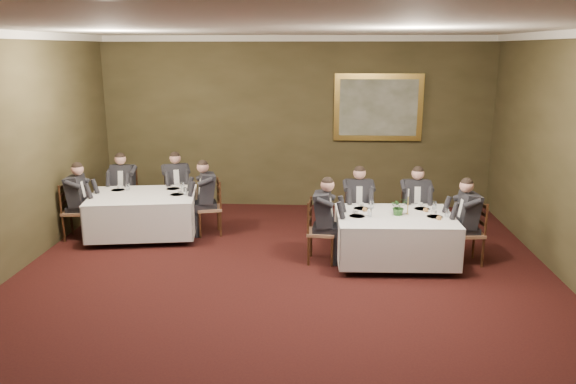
# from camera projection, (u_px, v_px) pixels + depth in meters

# --- Properties ---
(ground) EXTENTS (10.00, 10.00, 0.00)m
(ground) POSITION_uv_depth(u_px,v_px,m) (279.00, 311.00, 7.16)
(ground) COLOR black
(ground) RESTS_ON ground
(ceiling) EXTENTS (8.00, 10.00, 0.10)m
(ceiling) POSITION_uv_depth(u_px,v_px,m) (278.00, 25.00, 6.29)
(ceiling) COLOR silver
(ceiling) RESTS_ON back_wall
(back_wall) EXTENTS (8.00, 0.10, 3.50)m
(back_wall) POSITION_uv_depth(u_px,v_px,m) (296.00, 123.00, 11.56)
(back_wall) COLOR #35301A
(back_wall) RESTS_ON ground
(crown_molding) EXTENTS (8.00, 10.00, 0.12)m
(crown_molding) POSITION_uv_depth(u_px,v_px,m) (278.00, 31.00, 6.31)
(crown_molding) COLOR white
(crown_molding) RESTS_ON back_wall
(table_main) EXTENTS (1.84, 1.42, 0.67)m
(table_main) POSITION_uv_depth(u_px,v_px,m) (394.00, 235.00, 8.68)
(table_main) COLOR black
(table_main) RESTS_ON ground
(table_second) EXTENTS (2.01, 1.65, 0.67)m
(table_second) POSITION_uv_depth(u_px,v_px,m) (144.00, 212.00, 9.90)
(table_second) COLOR black
(table_second) RESTS_ON ground
(chair_main_backleft) EXTENTS (0.46, 0.44, 1.00)m
(chair_main_backleft) POSITION_uv_depth(u_px,v_px,m) (357.00, 226.00, 9.63)
(chair_main_backleft) COLOR #8C6347
(chair_main_backleft) RESTS_ON ground
(diner_main_backleft) EXTENTS (0.43, 0.50, 1.35)m
(diner_main_backleft) POSITION_uv_depth(u_px,v_px,m) (358.00, 214.00, 9.56)
(diner_main_backleft) COLOR black
(diner_main_backleft) RESTS_ON chair_main_backleft
(chair_main_backright) EXTENTS (0.45, 0.43, 1.00)m
(chair_main_backright) POSITION_uv_depth(u_px,v_px,m) (414.00, 227.00, 9.60)
(chair_main_backright) COLOR #8C6347
(chair_main_backright) RESTS_ON ground
(diner_main_backright) EXTENTS (0.43, 0.49, 1.35)m
(diner_main_backright) POSITION_uv_depth(u_px,v_px,m) (415.00, 214.00, 9.53)
(diner_main_backright) COLOR black
(diner_main_backright) RESTS_ON chair_main_backright
(chair_main_endleft) EXTENTS (0.46, 0.48, 1.00)m
(chair_main_endleft) POSITION_uv_depth(u_px,v_px,m) (321.00, 244.00, 8.75)
(chair_main_endleft) COLOR #8C6347
(chair_main_endleft) RESTS_ON ground
(diner_main_endleft) EXTENTS (0.51, 0.45, 1.35)m
(diner_main_endleft) POSITION_uv_depth(u_px,v_px,m) (322.00, 230.00, 8.69)
(diner_main_endleft) COLOR black
(diner_main_endleft) RESTS_ON chair_main_endleft
(chair_main_endright) EXTENTS (0.46, 0.48, 1.00)m
(chair_main_endright) POSITION_uv_depth(u_px,v_px,m) (468.00, 245.00, 8.69)
(chair_main_endright) COLOR #8C6347
(chair_main_endright) RESTS_ON ground
(diner_main_endright) EXTENTS (0.52, 0.45, 1.35)m
(diner_main_endright) POSITION_uv_depth(u_px,v_px,m) (468.00, 232.00, 8.63)
(diner_main_endright) COLOR black
(diner_main_endright) RESTS_ON chair_main_endright
(chair_sec_backleft) EXTENTS (0.45, 0.43, 1.00)m
(chair_sec_backleft) POSITION_uv_depth(u_px,v_px,m) (126.00, 207.00, 10.80)
(chair_sec_backleft) COLOR #8C6347
(chair_sec_backleft) RESTS_ON ground
(diner_sec_backleft) EXTENTS (0.43, 0.49, 1.35)m
(diner_sec_backleft) POSITION_uv_depth(u_px,v_px,m) (125.00, 196.00, 10.73)
(diner_sec_backleft) COLOR black
(diner_sec_backleft) RESTS_ON chair_sec_backleft
(chair_sec_backright) EXTENTS (0.56, 0.55, 1.00)m
(chair_sec_backright) POSITION_uv_depth(u_px,v_px,m) (177.00, 206.00, 10.89)
(chair_sec_backright) COLOR #8C6347
(chair_sec_backright) RESTS_ON ground
(diner_sec_backright) EXTENTS (0.54, 0.59, 1.35)m
(diner_sec_backright) POSITION_uv_depth(u_px,v_px,m) (177.00, 194.00, 10.82)
(diner_sec_backright) COLOR black
(diner_sec_backright) RESTS_ON chair_sec_backright
(chair_sec_endright) EXTENTS (0.53, 0.54, 1.00)m
(chair_sec_endright) POSITION_uv_depth(u_px,v_px,m) (210.00, 219.00, 10.05)
(chair_sec_endright) COLOR #8C6347
(chair_sec_endright) RESTS_ON ground
(diner_sec_endright) EXTENTS (0.57, 0.52, 1.35)m
(diner_sec_endright) POSITION_uv_depth(u_px,v_px,m) (209.00, 207.00, 9.99)
(diner_sec_endright) COLOR black
(diner_sec_endright) RESTS_ON chair_sec_endright
(chair_sec_endleft) EXTENTS (0.45, 0.47, 1.00)m
(chair_sec_endleft) POSITION_uv_depth(u_px,v_px,m) (77.00, 223.00, 9.83)
(chair_sec_endleft) COLOR #8C6347
(chair_sec_endleft) RESTS_ON ground
(diner_sec_endleft) EXTENTS (0.50, 0.44, 1.35)m
(diner_sec_endleft) POSITION_uv_depth(u_px,v_px,m) (77.00, 210.00, 9.77)
(diner_sec_endleft) COLOR black
(diner_sec_endleft) RESTS_ON chair_sec_endleft
(centerpiece) EXTENTS (0.33, 0.31, 0.29)m
(centerpiece) POSITION_uv_depth(u_px,v_px,m) (399.00, 206.00, 8.59)
(centerpiece) COLOR #2D5926
(centerpiece) RESTS_ON table_main
(candlestick) EXTENTS (0.06, 0.06, 0.41)m
(candlestick) POSITION_uv_depth(u_px,v_px,m) (408.00, 205.00, 8.63)
(candlestick) COLOR gold
(candlestick) RESTS_ON table_main
(place_setting_table_main) EXTENTS (0.33, 0.31, 0.14)m
(place_setting_table_main) POSITION_uv_depth(u_px,v_px,m) (364.00, 206.00, 8.99)
(place_setting_table_main) COLOR white
(place_setting_table_main) RESTS_ON table_main
(place_setting_table_second) EXTENTS (0.33, 0.31, 0.14)m
(place_setting_table_second) POSITION_uv_depth(u_px,v_px,m) (121.00, 188.00, 10.16)
(place_setting_table_second) COLOR white
(place_setting_table_second) RESTS_ON table_second
(painting) EXTENTS (1.78, 0.09, 1.35)m
(painting) POSITION_uv_depth(u_px,v_px,m) (378.00, 107.00, 11.33)
(painting) COLOR gold
(painting) RESTS_ON back_wall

